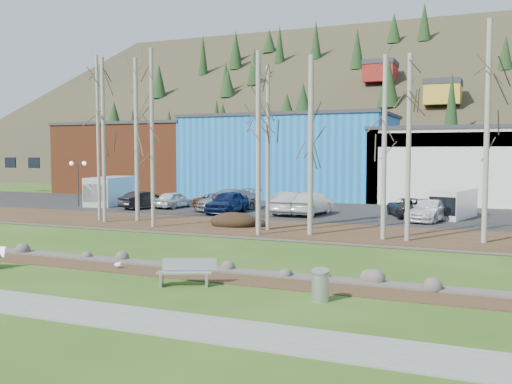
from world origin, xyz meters
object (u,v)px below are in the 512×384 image
at_px(van_white, 453,204).
at_px(van_grey, 110,191).
at_px(car_0, 174,200).
at_px(car_2, 223,201).
at_px(car_8, 310,204).
at_px(car_4, 227,202).
at_px(bench_intact, 186,272).
at_px(litter_bin, 320,287).
at_px(car_7, 430,210).
at_px(car_3, 228,200).
at_px(car_1, 145,200).
at_px(street_lamp, 78,171).
at_px(car_6, 408,207).
at_px(car_5, 294,203).
at_px(car_9, 428,208).
at_px(seagull, 118,265).

bearing_deg(van_white, van_grey, -163.07).
bearing_deg(van_grey, car_0, -9.37).
height_order(car_2, car_8, car_8).
height_order(car_2, car_4, car_4).
distance_m(van_white, van_grey, 27.24).
distance_m(bench_intact, litter_bin, 4.84).
height_order(car_7, van_white, van_white).
distance_m(bench_intact, car_4, 21.99).
relative_size(car_3, van_grey, 0.98).
bearing_deg(car_1, street_lamp, 22.01).
bearing_deg(street_lamp, car_4, -17.24).
relative_size(car_0, car_7, 0.81).
xyz_separation_m(car_2, car_4, (1.43, -2.16, 0.15)).
xyz_separation_m(car_0, car_6, (18.08, 0.74, 0.00)).
bearing_deg(car_5, car_4, 19.36).
bearing_deg(car_9, car_5, -11.75).
distance_m(bench_intact, street_lamp, 30.09).
relative_size(car_3, car_9, 1.17).
relative_size(car_3, car_5, 1.13).
relative_size(street_lamp, car_9, 0.78).
height_order(litter_bin, car_4, car_4).
bearing_deg(car_8, litter_bin, 113.78).
bearing_deg(car_4, car_6, 10.31).
xyz_separation_m(seagull, car_7, (9.74, 19.81, 0.67)).
relative_size(car_5, car_6, 1.04).
relative_size(car_6, van_grey, 0.84).
bearing_deg(car_2, car_3, 168.24).
relative_size(car_2, van_grey, 0.83).
bearing_deg(seagull, car_3, 116.99).
bearing_deg(car_6, car_1, -15.29).
distance_m(car_1, car_5, 12.17).
relative_size(car_2, car_5, 0.96).
distance_m(litter_bin, car_2, 26.99).
xyz_separation_m(seagull, car_6, (8.10, 21.67, 0.64)).
distance_m(litter_bin, car_0, 29.30).
xyz_separation_m(seagull, car_5, (0.34, 20.12, 0.79)).
bearing_deg(street_lamp, car_0, -3.88).
xyz_separation_m(car_6, car_8, (-6.55, -1.55, 0.15)).
distance_m(litter_bin, car_7, 21.48).
relative_size(street_lamp, car_4, 0.78).
height_order(car_4, car_6, car_4).
bearing_deg(seagull, car_0, 128.44).
bearing_deg(car_1, seagull, 139.41).
distance_m(litter_bin, van_white, 23.68).
height_order(bench_intact, van_grey, van_grey).
bearing_deg(car_2, car_1, 34.70).
distance_m(car_4, car_7, 14.13).
height_order(car_0, van_grey, van_grey).
height_order(car_0, car_5, car_5).
distance_m(car_5, car_6, 7.91).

